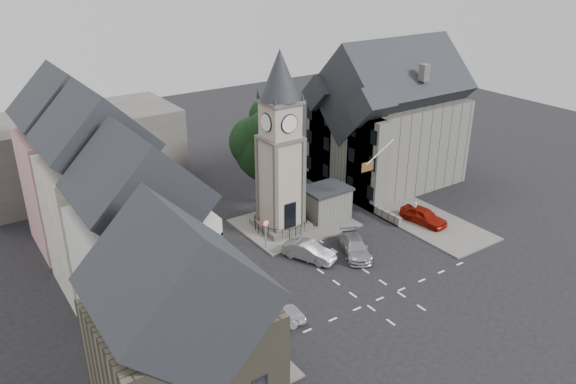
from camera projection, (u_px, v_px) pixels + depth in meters
ground at (335, 266)px, 45.50m from camera, size 120.00×120.00×0.00m
pavement_west at (161, 279)px, 43.58m from camera, size 6.00×30.00×0.14m
pavement_east at (378, 197)px, 57.70m from camera, size 6.00×26.00×0.14m
central_island at (294, 223)px, 52.29m from camera, size 10.00×8.00×0.16m
road_markings at (382, 298)px, 41.34m from camera, size 20.00×8.00×0.01m
clock_tower at (280, 144)px, 48.26m from camera, size 4.86×4.86×16.25m
stone_shelter at (326, 202)px, 53.02m from camera, size 4.30×3.30×3.08m
town_tree at (269, 138)px, 53.54m from camera, size 7.20×7.20×10.80m
warning_sign_post at (266, 228)px, 47.15m from camera, size 0.70×0.19×2.85m
terrace_pink at (74, 170)px, 46.97m from camera, size 8.10×7.60×12.80m
terrace_cream at (103, 203)px, 40.92m from camera, size 8.10×7.60×12.80m
terrace_tudor at (144, 254)px, 35.03m from camera, size 8.10×7.60×12.00m
building_sw_stone at (184, 353)px, 27.79m from camera, size 8.60×7.60×10.40m
backdrop_west at (80, 151)px, 58.89m from camera, size 20.00×10.00×8.00m
east_building at (388, 126)px, 59.31m from camera, size 14.40×11.40×12.60m
east_boundary_wall at (345, 193)px, 57.61m from camera, size 0.40×16.00×0.90m
flagpole at (380, 152)px, 49.81m from camera, size 3.68×0.10×2.74m
car_west_blue at (253, 352)px, 34.82m from camera, size 4.31×4.12×1.45m
car_west_silver at (272, 320)px, 37.72m from camera, size 4.66×2.08×1.49m
car_west_grey at (210, 268)px, 43.81m from camera, size 5.87×3.80×1.50m
car_island_silver at (309, 251)px, 46.18m from camera, size 3.34×4.72×1.48m
car_island_east at (355, 247)px, 46.88m from camera, size 3.88×5.20×1.40m
car_east_red at (424, 216)px, 52.09m from camera, size 2.44×4.78×1.56m
pedestrian at (414, 211)px, 52.68m from camera, size 0.78×0.65×1.84m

